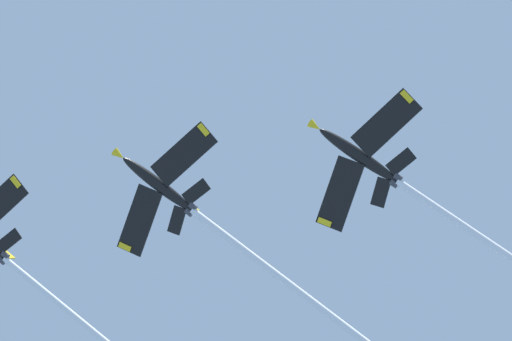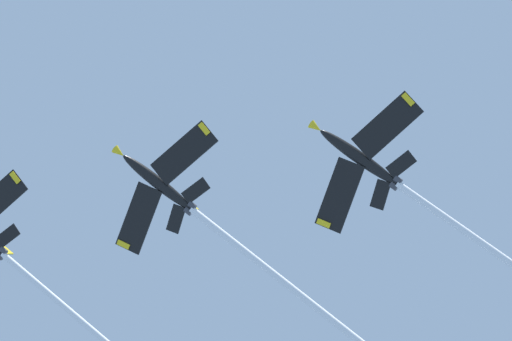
{
  "view_description": "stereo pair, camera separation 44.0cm",
  "coord_description": "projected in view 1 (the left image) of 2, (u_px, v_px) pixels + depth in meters",
  "views": [
    {
      "loc": [
        17.24,
        48.35,
        1.95
      ],
      "look_at": [
        0.88,
        30.91,
        150.27
      ],
      "focal_mm": 82.33,
      "sensor_mm": 36.0,
      "label": 1
    },
    {
      "loc": [
        17.56,
        48.04,
        1.95
      ],
      "look_at": [
        0.88,
        30.91,
        150.27
      ],
      "focal_mm": 82.33,
      "sensor_mm": 36.0,
      "label": 2
    }
  ],
  "objects": [
    {
      "name": "jet_second",
      "position": [
        242.0,
        248.0,
        150.14
      ],
      "size": [
        57.34,
        19.91,
        21.97
      ],
      "color": "black"
    },
    {
      "name": "jet_third",
      "position": [
        440.0,
        210.0,
        143.53
      ],
      "size": [
        52.34,
        19.81,
        20.82
      ],
      "color": "black"
    },
    {
      "name": "jet_lead",
      "position": [
        22.0,
        273.0,
        159.42
      ],
      "size": [
        47.68,
        19.87,
        19.99
      ],
      "color": "black"
    }
  ]
}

